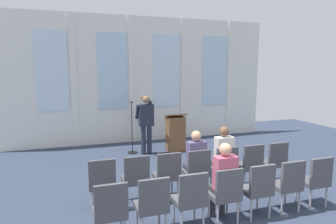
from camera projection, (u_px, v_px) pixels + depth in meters
rear_partition at (141, 79)px, 9.96m from camera, size 9.25×0.14×4.20m
speaker at (146, 120)px, 8.52m from camera, size 0.51×0.69×1.71m
mic_stand at (132, 142)px, 8.71m from camera, size 0.28×0.28×1.55m
lectern at (175, 133)px, 8.93m from camera, size 0.60×0.48×1.16m
chair_r0_c0 at (102, 180)px, 5.18m from camera, size 0.46×0.44×0.94m
chair_r0_c1 at (136, 176)px, 5.37m from camera, size 0.46×0.44×0.94m
chair_r0_c2 at (167, 173)px, 5.56m from camera, size 0.46×0.44×0.94m
chair_r0_c3 at (197, 169)px, 5.76m from camera, size 0.46×0.44×0.94m
audience_r0_c3 at (195, 159)px, 5.81m from camera, size 0.36×0.39×1.29m
chair_r0_c4 at (224, 166)px, 5.95m from camera, size 0.46×0.44×0.94m
audience_r0_c4 at (223, 155)px, 5.99m from camera, size 0.36×0.39×1.34m
chair_r0_c5 at (250, 163)px, 6.14m from camera, size 0.46×0.44×0.94m
chair_r0_c6 at (274, 160)px, 6.33m from camera, size 0.46×0.44×0.94m
chair_r1_c0 at (110, 209)px, 4.13m from camera, size 0.46×0.44×0.94m
chair_r1_c1 at (152, 203)px, 4.32m from camera, size 0.46×0.44×0.94m
chair_r1_c2 at (191, 197)px, 4.51m from camera, size 0.46×0.44×0.94m
chair_r1_c3 at (226, 192)px, 4.70m from camera, size 0.46×0.44×0.94m
audience_r1_c3 at (223, 178)px, 4.75m from camera, size 0.36×0.39×1.32m
chair_r1_c4 at (258, 187)px, 4.89m from camera, size 0.46×0.44×0.94m
chair_r1_c5 at (288, 182)px, 5.08m from camera, size 0.46×0.44×0.94m
chair_r1_c6 at (316, 178)px, 5.28m from camera, size 0.46×0.44×0.94m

